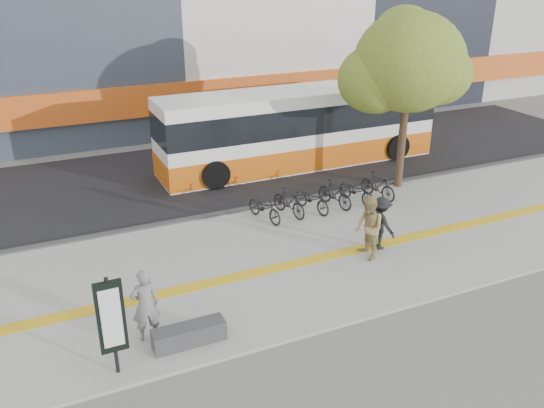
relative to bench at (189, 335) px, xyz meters
name	(u,v)px	position (x,y,z in m)	size (l,w,h in m)	color
ground	(275,293)	(2.60, 1.20, -0.30)	(120.00, 120.00, 0.00)	slate
sidewalk	(252,265)	(2.60, 2.70, -0.27)	(40.00, 7.00, 0.08)	gray
tactile_strip	(259,272)	(2.60, 2.20, -0.22)	(40.00, 0.45, 0.01)	yellow
street	(177,178)	(2.60, 10.20, -0.28)	(40.00, 8.00, 0.06)	black
curb	(211,216)	(2.60, 6.20, -0.23)	(40.00, 0.25, 0.14)	#38383B
bench	(189,335)	(0.00, 0.00, 0.00)	(1.60, 0.45, 0.45)	#38383B
signboard	(111,319)	(-1.60, -0.31, 1.06)	(0.55, 0.10, 2.20)	black
street_tree	(406,64)	(9.78, 6.02, 4.21)	(4.40, 3.80, 6.31)	#3C261B
bus	(299,130)	(7.60, 9.70, 1.19)	(11.46, 2.72, 3.05)	white
bicycle_row	(323,196)	(6.21, 5.20, 0.22)	(5.19, 1.70, 0.94)	black
seated_woman	(145,305)	(-0.77, 0.56, 0.64)	(0.63, 0.41, 1.72)	black
pedestrian_tan	(369,228)	(5.69, 1.70, 0.69)	(0.89, 0.69, 1.83)	#9F8B54
pedestrian_dark	(380,223)	(6.33, 2.06, 0.56)	(1.02, 0.58, 1.57)	black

